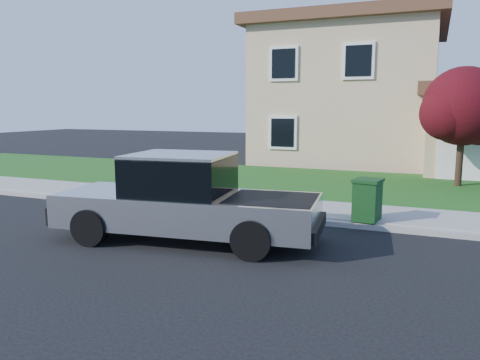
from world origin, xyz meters
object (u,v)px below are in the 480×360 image
Objects in this scene: pickup_truck at (186,201)px; woman at (186,190)px; trash_bin at (367,199)px; ornamental_tree at (464,110)px.

woman is (-0.67, 1.22, -0.04)m from pickup_truck.
woman reaches higher than trash_bin.
trash_bin is at bearing -108.79° from ornamental_tree.
ornamental_tree reaches higher than pickup_truck.
trash_bin is (3.26, 2.57, -0.20)m from pickup_truck.
ornamental_tree is (5.45, 9.02, 1.79)m from pickup_truck.
woman is at bearing -128.12° from ornamental_tree.
trash_bin is (-2.19, -6.45, -1.99)m from ornamental_tree.
ornamental_tree is 7.09m from trash_bin.
pickup_truck is 3.33× the size of woman.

